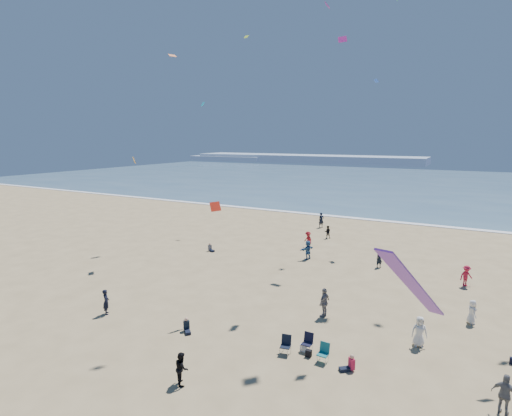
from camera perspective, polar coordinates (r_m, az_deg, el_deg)
The scene contains 11 objects.
ground at distance 19.66m, azimuth -18.42°, elevation -25.67°, with size 220.00×220.00×0.00m, color tan.
ocean at distance 106.83m, azimuth 22.07°, elevation 3.20°, with size 220.00×100.00×0.06m, color #476B84.
surf_line at distance 57.95m, azimuth 16.07°, elevation -1.62°, with size 220.00×1.20×0.08m, color white.
headland_far at distance 194.66m, azimuth 6.99°, elevation 7.05°, with size 110.00×20.00×3.20m, color #7A8EA8.
headland_near at distance 208.56m, azimuth -3.87°, elevation 7.13°, with size 40.00×14.00×2.00m, color #7A8EA8.
standing_flyers at distance 27.58m, azimuth 10.22°, elevation -12.42°, with size 31.79×42.24×1.92m.
seated_group at distance 22.71m, azimuth -6.26°, elevation -18.71°, with size 19.91×26.08×0.84m.
chair_cluster at distance 22.26m, azimuth 6.99°, elevation -19.13°, with size 2.67×1.46×1.00m.
white_tote at distance 22.80m, azimuth 6.80°, elevation -19.23°, with size 0.35×0.20×0.40m, color silver.
black_backpack at distance 22.37m, azimuth 7.53°, elevation -19.90°, with size 0.30×0.22×0.38m, color black.
kites_aloft at distance 23.93m, azimuth 21.08°, elevation 15.80°, with size 38.91×40.22×26.33m.
Camera 1 is at (12.16, -10.53, 11.30)m, focal length 28.00 mm.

